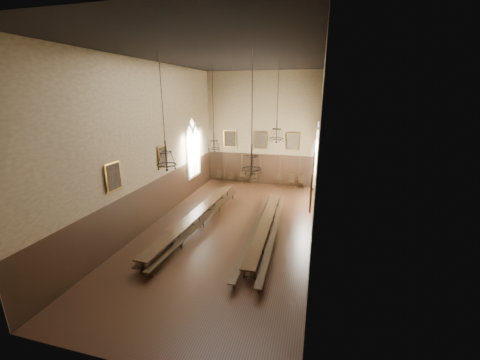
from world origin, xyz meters
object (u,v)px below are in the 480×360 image
at_px(table_left, 196,220).
at_px(bench_left_outer, 188,220).
at_px(bench_right_outer, 274,230).
at_px(chair_1, 231,180).
at_px(table_right, 265,228).
at_px(bench_left_inner, 203,222).
at_px(chair_2, 242,180).
at_px(chair_7, 301,185).
at_px(chandelier_front_left, 166,158).
at_px(chair_0, 219,179).
at_px(chair_6, 291,183).
at_px(chair_5, 278,183).
at_px(chandelier_back_left, 214,142).
at_px(chandelier_front_right, 251,161).
at_px(chandelier_back_right, 277,134).
at_px(bench_right_inner, 255,229).
at_px(chair_3, 253,181).

distance_m(table_left, bench_left_outer, 0.56).
height_order(bench_right_outer, chair_1, chair_1).
relative_size(bench_left_outer, bench_right_outer, 1.00).
height_order(table_right, bench_right_outer, table_right).
bearing_deg(bench_left_inner, bench_left_outer, 174.34).
distance_m(chair_1, chair_2, 0.97).
bearing_deg(chair_7, chandelier_front_left, -127.80).
bearing_deg(chair_0, chair_6, 1.60).
height_order(bench_right_outer, chair_2, chair_2).
bearing_deg(bench_left_inner, chair_7, 60.70).
bearing_deg(bench_right_outer, chair_5, 96.41).
xyz_separation_m(bench_left_inner, chair_2, (-0.03, 8.81, -0.00)).
relative_size(bench_left_outer, chair_7, 10.47).
distance_m(chandelier_back_left, chandelier_front_right, 6.28).
height_order(table_right, bench_left_outer, table_right).
xyz_separation_m(chandelier_back_right, chandelier_front_right, (-0.28, -5.39, -0.50)).
distance_m(bench_right_inner, chandelier_back_right, 5.69).
bearing_deg(table_left, table_right, 0.59).
bearing_deg(bench_right_inner, table_right, 7.48).
relative_size(bench_right_inner, chair_1, 12.07).
bearing_deg(chandelier_front_right, chandelier_front_left, -179.24).
relative_size(chair_0, chandelier_front_right, 0.19).
height_order(bench_left_inner, chair_0, chair_0).
xyz_separation_m(chair_0, chandelier_back_right, (5.63, -5.68, 4.77)).
bearing_deg(chandelier_back_right, bench_left_inner, -139.32).
distance_m(table_left, chair_3, 8.89).
xyz_separation_m(table_left, table_right, (3.98, 0.04, -0.05)).
bearing_deg(bench_right_inner, chair_1, 114.52).
bearing_deg(chandelier_front_right, bench_right_outer, 72.63).
height_order(chair_2, chair_3, chair_3).
bearing_deg(chandelier_back_right, bench_right_inner, -100.46).
relative_size(chair_5, chair_6, 0.88).
relative_size(chair_2, chandelier_front_right, 0.21).
bearing_deg(bench_right_outer, chair_3, 109.36).
relative_size(chair_3, chandelier_front_right, 0.21).
relative_size(table_right, bench_left_outer, 0.86).
xyz_separation_m(table_right, chandelier_front_right, (-0.26, -2.40, 4.20)).
height_order(table_right, chandelier_front_left, chandelier_front_left).
bearing_deg(bench_left_inner, chandelier_back_left, 95.61).
bearing_deg(chair_7, chair_5, 166.21).
xyz_separation_m(bench_left_outer, chandelier_back_right, (4.55, 2.95, 4.75)).
bearing_deg(table_right, chair_2, 112.12).
height_order(chair_0, chair_5, chair_0).
bearing_deg(chair_5, chair_0, -179.32).
bearing_deg(table_right, chandelier_front_right, -96.10).
xyz_separation_m(table_right, chair_6, (0.53, 8.75, -0.05)).
bearing_deg(bench_left_outer, chair_7, 55.66).
xyz_separation_m(bench_left_inner, chair_0, (-2.09, 8.73, -0.02)).
distance_m(table_left, chair_6, 9.88).
height_order(bench_left_outer, chandelier_back_right, chandelier_back_right).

